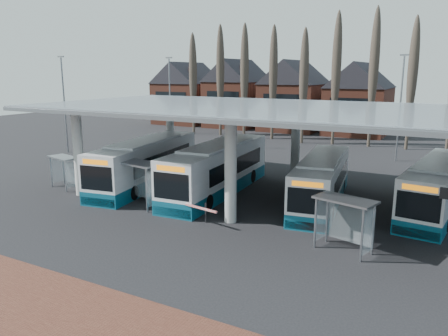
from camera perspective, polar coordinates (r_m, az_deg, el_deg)
The scene contains 15 objects.
ground at distance 23.63m, azimuth -2.01°, elevation -8.77°, with size 140.00×140.00×0.00m, color black.
station_canopy at distance 29.34m, azimuth 5.91°, elevation 6.77°, with size 32.00×16.00×6.34m.
poplar_row at distance 53.15m, azimuth 16.71°, elevation 12.18°, with size 45.10×1.10×14.50m.
townhouse_row at distance 68.54m, azimuth 5.40°, elevation 10.20°, with size 36.80×10.30×12.25m.
lamp_post_a at distance 50.41m, azimuth -7.07°, elevation 8.69°, with size 0.80×0.16×10.17m.
lamp_post_b at distance 45.37m, azimuth 22.02°, elevation 7.48°, with size 0.80×0.16×10.17m.
lamp_post_d at distance 49.82m, azimuth -20.13°, elevation 7.99°, with size 0.80×0.16×10.17m.
bus_0 at distance 34.12m, azimuth -10.08°, elevation 0.59°, with size 4.62×12.91×3.51m.
bus_1 at distance 31.42m, azimuth -0.80°, elevation -0.18°, with size 3.66×12.99×3.56m.
bus_2 at distance 29.47m, azimuth 12.63°, elevation -1.73°, with size 4.01×11.57×3.15m.
bus_3 at distance 30.26m, azimuth 26.14°, elevation -2.29°, with size 3.75×11.81×3.23m.
shelter_0 at distance 34.71m, azimuth -20.00°, elevation 0.37°, with size 2.81×1.88×2.39m.
shelter_1 at distance 28.64m, azimuth -10.79°, elevation -0.76°, with size 3.34×2.05×2.91m.
shelter_2 at distance 21.90m, azimuth 15.64°, elevation -5.62°, with size 3.13×2.12×2.65m.
barrier at distance 24.93m, azimuth -2.87°, elevation -5.41°, with size 2.32×0.86×1.17m.
Camera 1 is at (11.23, -18.95, 8.54)m, focal length 35.00 mm.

